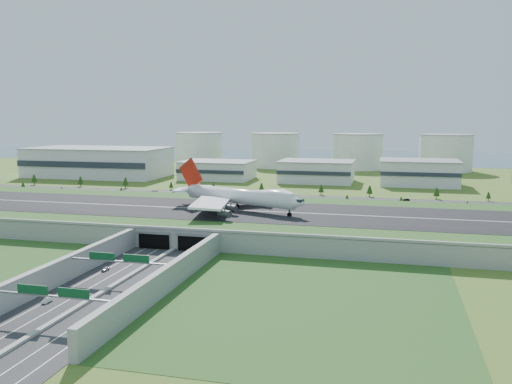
% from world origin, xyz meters
% --- Properties ---
extents(ground, '(1200.00, 1200.00, 0.00)m').
position_xyz_m(ground, '(0.00, 0.00, 0.00)').
color(ground, '#415B1C').
rests_on(ground, ground).
extents(airfield_deck, '(520.00, 100.00, 9.20)m').
position_xyz_m(airfield_deck, '(0.00, -0.09, 4.12)').
color(airfield_deck, gray).
rests_on(airfield_deck, ground).
extents(underpass_road, '(38.80, 120.40, 8.00)m').
position_xyz_m(underpass_road, '(0.00, -99.42, 3.43)').
color(underpass_road, '#28282B').
rests_on(underpass_road, ground).
extents(sign_gantry_near, '(38.70, 0.70, 9.80)m').
position_xyz_m(sign_gantry_near, '(0.00, -95.04, 6.95)').
color(sign_gantry_near, gray).
rests_on(sign_gantry_near, ground).
extents(sign_gantry_far, '(38.70, 0.70, 9.80)m').
position_xyz_m(sign_gantry_far, '(0.00, -130.04, 6.95)').
color(sign_gantry_far, gray).
rests_on(sign_gantry_far, ground).
extents(north_expressway, '(560.00, 36.00, 0.12)m').
position_xyz_m(north_expressway, '(0.00, 95.00, 0.06)').
color(north_expressway, '#28282B').
rests_on(north_expressway, ground).
extents(tree_row, '(502.37, 48.70, 8.48)m').
position_xyz_m(tree_row, '(15.37, 96.38, 4.70)').
color(tree_row, '#3D2819').
rests_on(tree_row, ground).
extents(hangar_west, '(120.00, 60.00, 25.00)m').
position_xyz_m(hangar_west, '(-170.00, 185.00, 12.50)').
color(hangar_west, silver).
rests_on(hangar_west, ground).
extents(hangar_mid_a, '(58.00, 42.00, 15.00)m').
position_xyz_m(hangar_mid_a, '(-60.00, 190.00, 7.50)').
color(hangar_mid_a, silver).
rests_on(hangar_mid_a, ground).
extents(hangar_mid_b, '(58.00, 42.00, 17.00)m').
position_xyz_m(hangar_mid_b, '(25.00, 190.00, 8.50)').
color(hangar_mid_b, silver).
rests_on(hangar_mid_b, ground).
extents(hangar_mid_c, '(58.00, 42.00, 19.00)m').
position_xyz_m(hangar_mid_c, '(105.00, 190.00, 9.50)').
color(hangar_mid_c, silver).
rests_on(hangar_mid_c, ground).
extents(fuel_tank_a, '(50.00, 50.00, 35.00)m').
position_xyz_m(fuel_tank_a, '(-120.00, 310.00, 17.50)').
color(fuel_tank_a, silver).
rests_on(fuel_tank_a, ground).
extents(fuel_tank_b, '(50.00, 50.00, 35.00)m').
position_xyz_m(fuel_tank_b, '(-35.00, 310.00, 17.50)').
color(fuel_tank_b, silver).
rests_on(fuel_tank_b, ground).
extents(fuel_tank_c, '(50.00, 50.00, 35.00)m').
position_xyz_m(fuel_tank_c, '(50.00, 310.00, 17.50)').
color(fuel_tank_c, silver).
rests_on(fuel_tank_c, ground).
extents(fuel_tank_d, '(50.00, 50.00, 35.00)m').
position_xyz_m(fuel_tank_d, '(135.00, 310.00, 17.50)').
color(fuel_tank_d, silver).
rests_on(fuel_tank_d, ground).
extents(bay_water, '(1200.00, 260.00, 0.06)m').
position_xyz_m(bay_water, '(0.00, 480.00, 0.03)').
color(bay_water, '#395A6D').
rests_on(bay_water, ground).
extents(boeing_747, '(73.73, 68.26, 24.17)m').
position_xyz_m(boeing_747, '(12.21, 2.54, 14.82)').
color(boeing_747, white).
rests_on(boeing_747, airfield_deck).
extents(car_0, '(1.61, 3.90, 1.32)m').
position_xyz_m(car_0, '(-11.52, -83.81, 0.78)').
color(car_0, '#B6B5BA').
rests_on(car_0, ground).
extents(car_1, '(1.52, 4.08, 1.33)m').
position_xyz_m(car_1, '(-11.37, -117.03, 0.79)').
color(car_1, white).
rests_on(car_1, ground).
extents(car_2, '(3.73, 6.13, 1.59)m').
position_xyz_m(car_2, '(12.27, -66.94, 0.91)').
color(car_2, '#0B1439').
rests_on(car_2, ground).
extents(car_3, '(3.92, 5.95, 1.60)m').
position_xyz_m(car_3, '(11.21, -135.29, 0.92)').
color(car_3, '#B93811').
rests_on(car_3, ground).
extents(car_4, '(4.21, 2.99, 1.33)m').
position_xyz_m(car_4, '(-122.62, 88.60, 0.79)').
color(car_4, '#5D5D62').
rests_on(car_4, ground).
extents(car_5, '(4.52, 2.20, 1.43)m').
position_xyz_m(car_5, '(93.76, 104.18, 0.83)').
color(car_5, black).
rests_on(car_5, ground).
extents(car_7, '(5.26, 3.17, 1.43)m').
position_xyz_m(car_7, '(-78.04, 101.49, 0.83)').
color(car_7, silver).
rests_on(car_7, ground).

